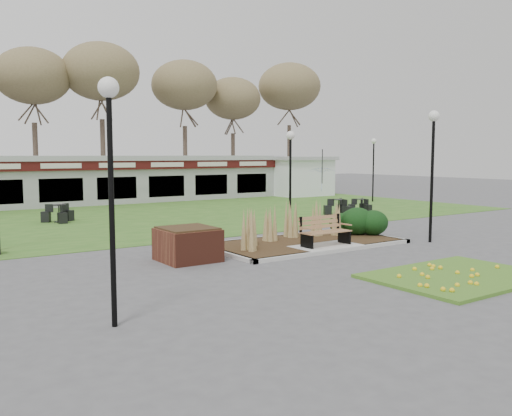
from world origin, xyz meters
TOP-DOWN VIEW (x-y plane):
  - ground at (0.00, 0.00)m, footprint 100.00×100.00m
  - lawn at (0.00, 12.00)m, footprint 34.00×16.00m
  - flower_bed at (0.00, -4.60)m, footprint 4.20×3.00m
  - planting_bed at (1.27, 1.35)m, footprint 6.75×3.40m
  - park_bench at (0.00, 0.25)m, footprint 1.70×0.66m
  - brick_planter at (-4.40, 1.00)m, footprint 1.50×1.50m
  - food_pavilion at (0.00, 19.96)m, footprint 24.60×3.40m
  - service_hut at (13.50, 18.00)m, footprint 4.40×3.40m
  - tree_backdrop at (0.00, 28.00)m, footprint 47.24×5.24m
  - lamp_post_near_left at (-8.14, -3.50)m, footprint 0.35×0.35m
  - lamp_post_near_right at (3.88, -0.77)m, footprint 0.37×0.37m
  - lamp_post_mid_right at (0.96, 3.20)m, footprint 0.32×0.32m
  - lamp_post_far_right at (14.00, 11.42)m, footprint 0.33×0.33m
  - bistro_set_b at (-5.08, 11.86)m, footprint 1.45×1.26m
  - bistro_set_c at (8.93, 7.45)m, footprint 1.25×1.12m
  - bistro_set_d at (7.09, 7.15)m, footprint 1.42×1.26m
  - patio_umbrella at (11.99, 13.94)m, footprint 1.93×1.96m

SIDE VIEW (x-z plane):
  - ground at x=0.00m, z-range 0.00..0.00m
  - lawn at x=0.00m, z-range 0.00..0.02m
  - flower_bed at x=0.00m, z-range -0.01..0.15m
  - bistro_set_c at x=8.93m, z-range -0.09..0.58m
  - bistro_set_d at x=7.09m, z-range -0.11..0.65m
  - bistro_set_b at x=-5.08m, z-range -0.11..0.66m
  - planting_bed at x=1.27m, z-range -0.27..1.00m
  - brick_planter at x=-4.40m, z-range 0.00..0.95m
  - park_bench at x=0.00m, z-range 0.12..1.05m
  - patio_umbrella at x=11.99m, z-range 0.30..2.50m
  - service_hut at x=13.50m, z-range 0.04..2.86m
  - food_pavilion at x=0.00m, z-range 0.03..2.93m
  - lamp_post_mid_right at x=0.96m, z-range 0.87..4.69m
  - lamp_post_far_right at x=14.00m, z-range 0.91..4.88m
  - lamp_post_near_left at x=-8.14m, z-range 0.97..5.22m
  - lamp_post_near_right at x=3.88m, z-range 1.01..5.44m
  - tree_backdrop at x=0.00m, z-range 3.18..13.54m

